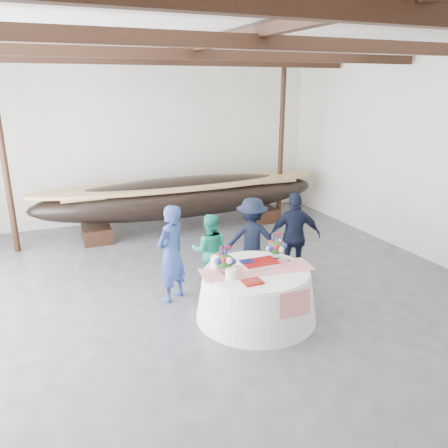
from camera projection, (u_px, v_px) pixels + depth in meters
name	position (u px, v px, depth m)	size (l,w,h in m)	color
floor	(229.00, 309.00, 7.63)	(10.00, 12.00, 0.01)	#3D3D42
wall_back	(145.00, 141.00, 12.22)	(10.00, 0.02, 4.50)	silver
ceiling	(230.00, 29.00, 6.25)	(10.00, 12.00, 0.01)	white
pavilion_structure	(211.00, 68.00, 7.09)	(9.80, 11.76, 4.50)	black
longboat_display	(185.00, 197.00, 11.52)	(7.72, 1.54, 1.45)	black
banquet_table	(256.00, 293.00, 7.26)	(2.01, 2.01, 0.86)	silver
tabletop_items	(250.00, 258.00, 7.20)	(1.91, 1.00, 0.40)	red
guest_woman_blue	(171.00, 254.00, 7.73)	(0.65, 0.43, 1.78)	navy
guest_woman_teal	(209.00, 250.00, 8.36)	(0.70, 0.54, 1.44)	#1D9977
guest_man_left	(252.00, 239.00, 8.63)	(1.08, 0.62, 1.67)	black
guest_man_right	(295.00, 236.00, 8.60)	(1.04, 0.43, 1.78)	black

